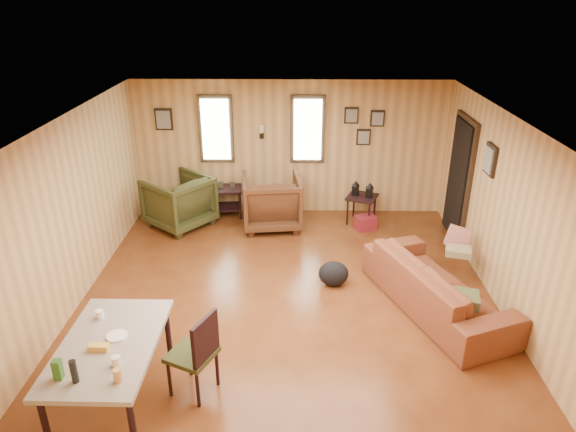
# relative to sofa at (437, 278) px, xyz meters

# --- Properties ---
(room) EXTENTS (5.54, 6.04, 2.44)m
(room) POSITION_rel_sofa_xyz_m (-1.74, 0.42, 0.76)
(room) COLOR brown
(room) RESTS_ON ground
(sofa) EXTENTS (1.46, 2.37, 0.89)m
(sofa) POSITION_rel_sofa_xyz_m (0.00, 0.00, 0.00)
(sofa) COLOR brown
(sofa) RESTS_ON ground
(recliner_brown) EXTENTS (1.07, 1.02, 1.00)m
(recliner_brown) POSITION_rel_sofa_xyz_m (-2.22, 2.46, 0.05)
(recliner_brown) COLOR #4A2A16
(recliner_brown) RESTS_ON ground
(recliner_green) EXTENTS (1.29, 1.30, 0.98)m
(recliner_green) POSITION_rel_sofa_xyz_m (-3.82, 2.47, 0.04)
(recliner_green) COLOR #343719
(recliner_green) RESTS_ON ground
(end_table) EXTENTS (0.56, 0.52, 0.66)m
(end_table) POSITION_rel_sofa_xyz_m (-3.04, 2.91, -0.08)
(end_table) COLOR black
(end_table) RESTS_ON ground
(side_table) EXTENTS (0.63, 0.63, 0.77)m
(side_table) POSITION_rel_sofa_xyz_m (-0.65, 2.65, 0.08)
(side_table) COLOR black
(side_table) RESTS_ON ground
(cooler) EXTENTS (0.40, 0.34, 0.24)m
(cooler) POSITION_rel_sofa_xyz_m (-0.61, 2.36, -0.33)
(cooler) COLOR maroon
(cooler) RESTS_ON ground
(backpack) EXTENTS (0.51, 0.45, 0.36)m
(backpack) POSITION_rel_sofa_xyz_m (-1.28, 0.54, -0.27)
(backpack) COLOR black
(backpack) RESTS_ON ground
(sofa_pillows) EXTENTS (0.77, 1.74, 0.35)m
(sofa_pillows) POSITION_rel_sofa_xyz_m (0.31, 0.14, 0.05)
(sofa_pillows) COLOR #49512D
(sofa_pillows) RESTS_ON sofa
(dining_table) EXTENTS (0.90, 1.50, 0.98)m
(dining_table) POSITION_rel_sofa_xyz_m (-3.57, -1.77, 0.25)
(dining_table) COLOR gray
(dining_table) RESTS_ON ground
(dining_chair) EXTENTS (0.57, 0.57, 0.94)m
(dining_chair) POSITION_rel_sofa_xyz_m (-2.78, -1.57, 0.08)
(dining_chair) COLOR #343719
(dining_chair) RESTS_ON ground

